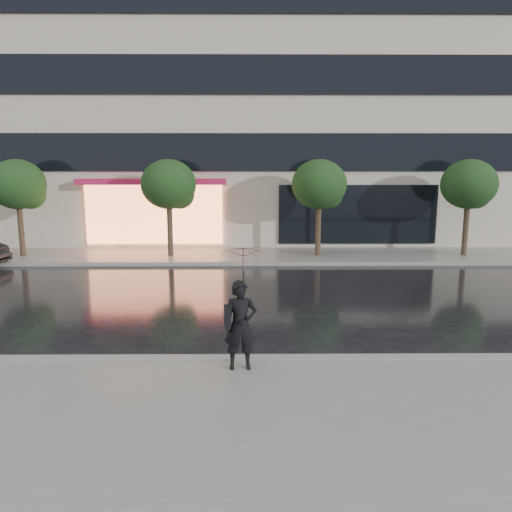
{
  "coord_description": "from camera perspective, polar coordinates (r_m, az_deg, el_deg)",
  "views": [
    {
      "loc": [
        0.31,
        -10.04,
        3.74
      ],
      "look_at": [
        0.42,
        2.82,
        1.4
      ],
      "focal_mm": 35.0,
      "sensor_mm": 36.0,
      "label": 1
    }
  ],
  "objects": [
    {
      "name": "ground",
      "position": [
        10.72,
        -2.14,
        -10.12
      ],
      "size": [
        120.0,
        120.0,
        0.0
      ],
      "primitive_type": "plane",
      "color": "black",
      "rests_on": "ground"
    },
    {
      "name": "sidewalk_near",
      "position": [
        7.73,
        -2.85,
        -18.15
      ],
      "size": [
        60.0,
        4.5,
        0.12
      ],
      "primitive_type": "cube",
      "color": "slate",
      "rests_on": "ground"
    },
    {
      "name": "sidewalk_far",
      "position": [
        20.62,
        -1.34,
        0.04
      ],
      "size": [
        60.0,
        3.5,
        0.12
      ],
      "primitive_type": "cube",
      "color": "slate",
      "rests_on": "ground"
    },
    {
      "name": "curb_near",
      "position": [
        9.76,
        -2.31,
        -11.79
      ],
      "size": [
        60.0,
        0.25,
        0.14
      ],
      "primitive_type": "cube",
      "color": "gray",
      "rests_on": "ground"
    },
    {
      "name": "curb_far",
      "position": [
        18.9,
        -1.41,
        -0.88
      ],
      "size": [
        60.0,
        0.25,
        0.14
      ],
      "primitive_type": "cube",
      "color": "gray",
      "rests_on": "ground"
    },
    {
      "name": "office_building",
      "position": [
        28.5,
        -1.18,
        20.96
      ],
      "size": [
        30.0,
        12.76,
        18.0
      ],
      "color": "#B6AA9A",
      "rests_on": "ground"
    },
    {
      "name": "tree_far_west",
      "position": [
        22.11,
        -25.43,
        7.21
      ],
      "size": [
        2.2,
        2.2,
        3.99
      ],
      "color": "#33261C",
      "rests_on": "ground"
    },
    {
      "name": "tree_mid_west",
      "position": [
        20.35,
        -9.77,
        7.87
      ],
      "size": [
        2.2,
        2.2,
        3.99
      ],
      "color": "#33261C",
      "rests_on": "ground"
    },
    {
      "name": "tree_mid_east",
      "position": [
        20.27,
        7.39,
        7.93
      ],
      "size": [
        2.2,
        2.2,
        3.99
      ],
      "color": "#33261C",
      "rests_on": "ground"
    },
    {
      "name": "tree_far_east",
      "position": [
        21.91,
        23.26,
        7.35
      ],
      "size": [
        2.2,
        2.2,
        3.99
      ],
      "color": "#33261C",
      "rests_on": "ground"
    },
    {
      "name": "pedestrian_with_umbrella",
      "position": [
        8.82,
        -1.6,
        -3.99
      ],
      "size": [
        0.94,
        0.95,
        2.24
      ],
      "rotation": [
        0.0,
        0.0,
        0.1
      ],
      "color": "black",
      "rests_on": "sidewalk_near"
    }
  ]
}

